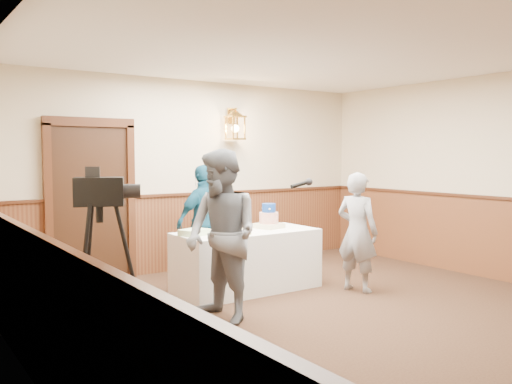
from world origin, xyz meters
TOP-DOWN VIEW (x-y plane):
  - ground at (0.00, 0.00)m, footprint 7.00×7.00m
  - room_shell at (-0.05, 0.45)m, footprint 6.02×7.02m
  - display_table at (-0.14, 1.90)m, footprint 1.80×0.80m
  - tiered_cake at (0.24, 1.96)m, footprint 0.38×0.38m
  - sheet_cake_yellow at (-0.41, 1.75)m, footprint 0.35×0.29m
  - sheet_cake_green at (-0.86, 1.95)m, footprint 0.38×0.34m
  - interviewer at (-1.05, 0.99)m, footprint 1.55×0.93m
  - baker at (0.96, 1.07)m, footprint 0.49×0.62m
  - assistant_p at (-0.25, 2.77)m, footprint 0.97×0.52m
  - tv_camera_rig at (-2.48, 0.48)m, footprint 0.59×0.56m

SIDE VIEW (x-z plane):
  - ground at x=0.00m, z-range 0.00..0.00m
  - display_table at x=-0.14m, z-range 0.00..0.75m
  - tv_camera_rig at x=-2.48m, z-range -0.08..1.45m
  - baker at x=0.96m, z-range 0.00..1.49m
  - sheet_cake_yellow at x=-0.41m, z-range 0.75..0.82m
  - assistant_p at x=-0.25m, z-range 0.00..1.57m
  - sheet_cake_green at x=-0.86m, z-range 0.75..0.82m
  - tiered_cake at x=0.24m, z-range 0.72..1.04m
  - interviewer at x=-1.05m, z-range 0.00..1.77m
  - room_shell at x=-0.05m, z-range 0.12..2.93m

